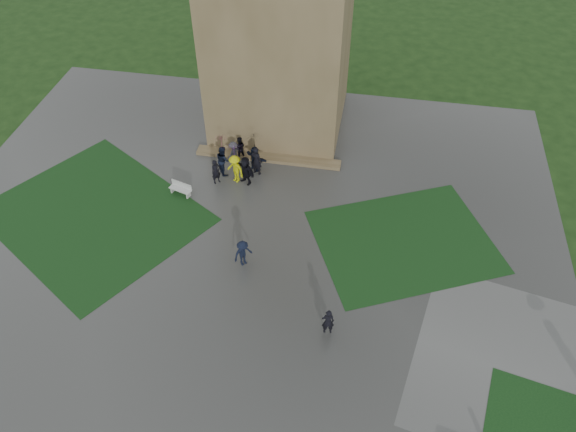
# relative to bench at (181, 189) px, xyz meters

# --- Properties ---
(ground) EXTENTS (120.00, 120.00, 0.00)m
(ground) POSITION_rel_bench_xyz_m (4.28, -6.55, -0.42)
(ground) COLOR black
(plaza) EXTENTS (34.00, 34.00, 0.02)m
(plaza) POSITION_rel_bench_xyz_m (4.28, -4.55, -0.41)
(plaza) COLOR #343432
(plaza) RESTS_ON ground
(lawn_inset_left) EXTENTS (14.10, 13.46, 0.01)m
(lawn_inset_left) POSITION_rel_bench_xyz_m (-4.22, -2.55, -0.40)
(lawn_inset_left) COLOR black
(lawn_inset_left) RESTS_ON plaza
(lawn_inset_right) EXTENTS (11.12, 10.15, 0.01)m
(lawn_inset_right) POSITION_rel_bench_xyz_m (12.78, -1.55, -0.40)
(lawn_inset_right) COLOR black
(lawn_inset_right) RESTS_ON plaza
(tower_plinth) EXTENTS (9.00, 0.80, 0.22)m
(tower_plinth) POSITION_rel_bench_xyz_m (4.28, 4.05, -0.29)
(tower_plinth) COLOR brown
(tower_plinth) RESTS_ON plaza
(bench) EXTENTS (1.41, 0.79, 0.78)m
(bench) POSITION_rel_bench_xyz_m (0.00, 0.00, 0.00)
(bench) COLOR beige
(bench) RESTS_ON plaza
(visitor_cluster) EXTENTS (3.11, 3.23, 2.63)m
(visitor_cluster) POSITION_rel_bench_xyz_m (2.95, 2.32, 0.84)
(visitor_cluster) COLOR black
(visitor_cluster) RESTS_ON plaza
(pedestrian_mid) EXTENTS (1.09, 1.09, 1.57)m
(pedestrian_mid) POSITION_rel_bench_xyz_m (4.77, -4.54, 0.39)
(pedestrian_mid) COLOR black
(pedestrian_mid) RESTS_ON plaza
(pedestrian_near) EXTENTS (0.63, 0.48, 1.56)m
(pedestrian_near) POSITION_rel_bench_xyz_m (9.48, -7.88, 0.38)
(pedestrian_near) COLOR black
(pedestrian_near) RESTS_ON plaza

